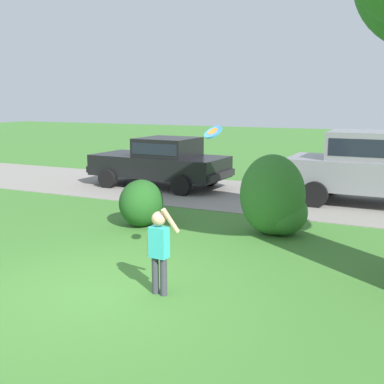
{
  "coord_description": "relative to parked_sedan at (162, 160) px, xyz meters",
  "views": [
    {
      "loc": [
        4.05,
        -5.34,
        2.75
      ],
      "look_at": [
        0.43,
        2.34,
        1.1
      ],
      "focal_mm": 45.24,
      "sensor_mm": 36.0,
      "label": 1
    }
  ],
  "objects": [
    {
      "name": "parked_sedan",
      "position": [
        0.0,
        0.0,
        0.0
      ],
      "size": [
        4.47,
        2.24,
        1.56
      ],
      "color": "black",
      "rests_on": "ground"
    },
    {
      "name": "parked_suv",
      "position": [
        6.31,
        0.05,
        0.23
      ],
      "size": [
        4.71,
        2.12,
        1.92
      ],
      "color": "gray",
      "rests_on": "ground"
    },
    {
      "name": "child_thrower",
      "position": [
        4.05,
        -7.46,
        -0.13
      ],
      "size": [
        0.46,
        0.25,
        1.29
      ],
      "color": "#383842",
      "rests_on": "ground"
    },
    {
      "name": "driveway_strip",
      "position": [
        3.18,
        -0.17,
        -0.84
      ],
      "size": [
        28.0,
        4.4,
        0.02
      ],
      "primitive_type": "cube",
      "color": "gray",
      "rests_on": "ground"
    },
    {
      "name": "shrub_near_tree",
      "position": [
        1.86,
        -4.32,
        -0.34
      ],
      "size": [
        0.93,
        1.05,
        1.02
      ],
      "color": "#1E511C",
      "rests_on": "ground"
    },
    {
      "name": "ground_plane",
      "position": [
        3.18,
        -7.8,
        -0.85
      ],
      "size": [
        80.0,
        80.0,
        0.0
      ],
      "primitive_type": "plane",
      "color": "#3D752D"
    },
    {
      "name": "frisbee",
      "position": [
        4.56,
        -6.76,
        1.43
      ],
      "size": [
        0.32,
        0.26,
        0.24
      ],
      "color": "#337FDB"
    },
    {
      "name": "shrub_centre_left",
      "position": [
        4.67,
        -3.75,
        -0.13
      ],
      "size": [
        1.37,
        1.16,
        1.65
      ],
      "color": "#33702B",
      "rests_on": "ground"
    }
  ]
}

